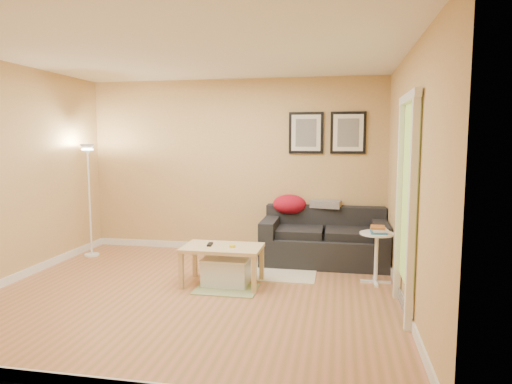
% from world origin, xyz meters
% --- Properties ---
extents(floor, '(4.50, 4.50, 0.00)m').
position_xyz_m(floor, '(0.00, 0.00, 0.00)').
color(floor, '#B46F4D').
rests_on(floor, ground).
extents(ceiling, '(4.50, 4.50, 0.00)m').
position_xyz_m(ceiling, '(0.00, 0.00, 2.60)').
color(ceiling, white).
rests_on(ceiling, wall_back).
extents(wall_back, '(4.50, 0.00, 4.50)m').
position_xyz_m(wall_back, '(0.00, 2.00, 1.30)').
color(wall_back, tan).
rests_on(wall_back, ground).
extents(wall_front, '(4.50, 0.00, 4.50)m').
position_xyz_m(wall_front, '(0.00, -2.00, 1.30)').
color(wall_front, tan).
rests_on(wall_front, ground).
extents(wall_left, '(0.00, 4.00, 4.00)m').
position_xyz_m(wall_left, '(-2.25, 0.00, 1.30)').
color(wall_left, tan).
rests_on(wall_left, ground).
extents(wall_right, '(0.00, 4.00, 4.00)m').
position_xyz_m(wall_right, '(2.25, 0.00, 1.30)').
color(wall_right, tan).
rests_on(wall_right, ground).
extents(baseboard_back, '(4.50, 0.02, 0.10)m').
position_xyz_m(baseboard_back, '(0.00, 1.99, 0.05)').
color(baseboard_back, white).
rests_on(baseboard_back, ground).
extents(baseboard_front, '(4.50, 0.02, 0.10)m').
position_xyz_m(baseboard_front, '(0.00, -1.99, 0.05)').
color(baseboard_front, white).
rests_on(baseboard_front, ground).
extents(baseboard_left, '(0.02, 4.00, 0.10)m').
position_xyz_m(baseboard_left, '(-2.24, 0.00, 0.05)').
color(baseboard_left, white).
rests_on(baseboard_left, ground).
extents(baseboard_right, '(0.02, 4.00, 0.10)m').
position_xyz_m(baseboard_right, '(2.24, 0.00, 0.05)').
color(baseboard_right, white).
rests_on(baseboard_right, ground).
extents(sofa, '(1.70, 0.90, 0.75)m').
position_xyz_m(sofa, '(1.38, 1.53, 0.38)').
color(sofa, black).
rests_on(sofa, ground).
extents(red_throw, '(0.48, 0.36, 0.28)m').
position_xyz_m(red_throw, '(0.87, 1.80, 0.77)').
color(red_throw, '#AD1031').
rests_on(red_throw, sofa).
extents(plaid_throw, '(0.45, 0.32, 0.10)m').
position_xyz_m(plaid_throw, '(1.39, 1.85, 0.78)').
color(plaid_throw, tan).
rests_on(plaid_throw, sofa).
extents(framed_print_left, '(0.50, 0.04, 0.60)m').
position_xyz_m(framed_print_left, '(1.08, 1.98, 1.80)').
color(framed_print_left, black).
rests_on(framed_print_left, wall_back).
extents(framed_print_right, '(0.50, 0.04, 0.60)m').
position_xyz_m(framed_print_right, '(1.68, 1.98, 1.80)').
color(framed_print_right, black).
rests_on(framed_print_right, wall_back).
extents(area_rug, '(1.25, 0.85, 0.01)m').
position_xyz_m(area_rug, '(0.68, 0.96, 0.01)').
color(area_rug, beige).
rests_on(area_rug, ground).
extents(green_runner, '(0.70, 0.50, 0.01)m').
position_xyz_m(green_runner, '(0.33, 0.19, 0.01)').
color(green_runner, '#668C4C').
rests_on(green_runner, ground).
extents(coffee_table, '(0.94, 0.59, 0.46)m').
position_xyz_m(coffee_table, '(0.24, 0.36, 0.23)').
color(coffee_table, tan).
rests_on(coffee_table, ground).
extents(remote_control, '(0.07, 0.16, 0.02)m').
position_xyz_m(remote_control, '(0.08, 0.38, 0.47)').
color(remote_control, black).
rests_on(remote_control, coffee_table).
extents(tape_roll, '(0.07, 0.07, 0.03)m').
position_xyz_m(tape_roll, '(0.37, 0.33, 0.47)').
color(tape_roll, yellow).
rests_on(tape_roll, coffee_table).
extents(storage_bin, '(0.54, 0.39, 0.33)m').
position_xyz_m(storage_bin, '(0.29, 0.35, 0.17)').
color(storage_bin, white).
rests_on(storage_bin, ground).
extents(side_table, '(0.40, 0.40, 0.61)m').
position_xyz_m(side_table, '(2.02, 0.75, 0.31)').
color(side_table, white).
rests_on(side_table, ground).
extents(book_stack, '(0.22, 0.27, 0.08)m').
position_xyz_m(book_stack, '(2.04, 0.74, 0.65)').
color(book_stack, '#2C6485').
rests_on(book_stack, side_table).
extents(floor_lamp, '(0.21, 0.21, 1.65)m').
position_xyz_m(floor_lamp, '(-2.00, 1.29, 0.78)').
color(floor_lamp, white).
rests_on(floor_lamp, ground).
extents(doorway, '(0.12, 1.01, 2.13)m').
position_xyz_m(doorway, '(2.20, -0.15, 1.02)').
color(doorway, white).
rests_on(doorway, ground).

